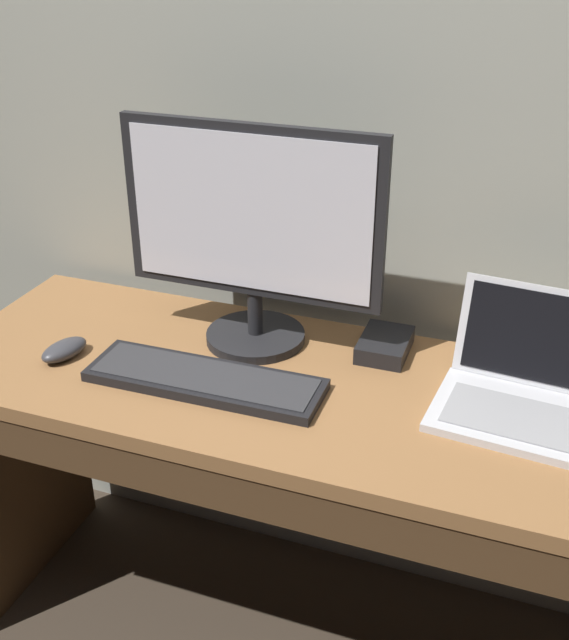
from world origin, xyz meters
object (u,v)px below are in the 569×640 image
(external_monitor, at_px, (252,237))
(wired_keyboard, at_px, (205,380))
(laptop_silver, at_px, (527,394))
(computer_mouse, at_px, (64,350))
(external_drive_box, at_px, (385,345))

(external_monitor, height_order, wired_keyboard, external_monitor)
(laptop_silver, distance_m, wired_keyboard, 0.63)
(external_monitor, distance_m, computer_mouse, 0.47)
(external_monitor, relative_size, computer_mouse, 5.06)
(computer_mouse, bearing_deg, laptop_silver, 23.67)
(wired_keyboard, bearing_deg, external_monitor, 81.91)
(laptop_silver, relative_size, computer_mouse, 3.11)
(external_drive_box, bearing_deg, computer_mouse, -158.17)
(computer_mouse, xyz_separation_m, external_drive_box, (0.64, 0.26, 0.00))
(external_monitor, bearing_deg, laptop_silver, -6.95)
(wired_keyboard, bearing_deg, laptop_silver, 11.41)
(external_monitor, relative_size, external_drive_box, 3.86)
(laptop_silver, bearing_deg, external_drive_box, 157.40)
(external_monitor, xyz_separation_m, external_drive_box, (0.28, 0.06, -0.23))
(laptop_silver, distance_m, external_drive_box, 0.33)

